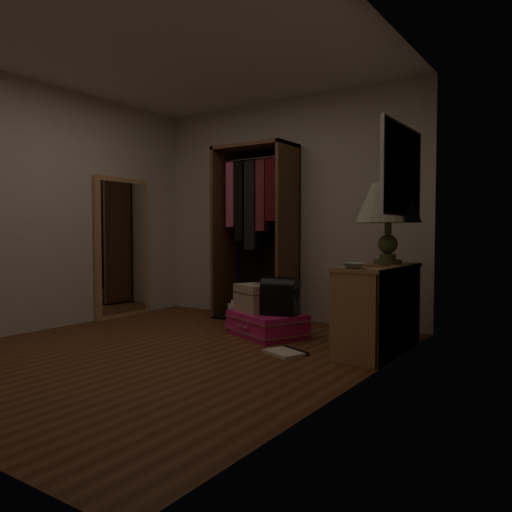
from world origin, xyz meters
name	(u,v)px	position (x,y,z in m)	size (l,w,h in m)	color
ground	(167,351)	(0.00, 0.00, 0.00)	(4.00, 4.00, 0.00)	#583019
room_walls	(175,178)	(0.08, 0.04, 1.50)	(3.52, 4.02, 2.60)	beige
console_bookshelf	(379,306)	(1.53, 1.04, 0.39)	(0.42, 1.12, 0.75)	#A97E51
open_wardrobe	(257,217)	(-0.23, 1.77, 1.22)	(0.95, 0.50, 2.05)	brown
floor_mirror	(123,247)	(-1.70, 1.00, 0.85)	(0.06, 0.80, 1.70)	tan
pink_suitcase	(267,324)	(0.38, 1.03, 0.12)	(0.93, 0.82, 0.23)	#E41B77
train_case	(255,298)	(0.25, 1.00, 0.37)	(0.49, 0.43, 0.30)	tan
black_bag	(280,295)	(0.56, 0.99, 0.42)	(0.38, 0.29, 0.37)	black
table_lamp	(388,205)	(1.54, 1.22, 1.28)	(0.58, 0.58, 0.72)	#424D25
brass_tray	(374,265)	(1.54, 0.88, 0.76)	(0.26, 0.26, 0.01)	#AD8142
ceramic_bowl	(353,266)	(1.49, 0.57, 0.77)	(0.17, 0.17, 0.04)	#9FBC9D
white_jug	(233,311)	(-0.45, 1.59, 0.10)	(0.13, 0.13, 0.23)	white
floor_book	(287,352)	(0.93, 0.50, 0.01)	(0.40, 0.36, 0.03)	beige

